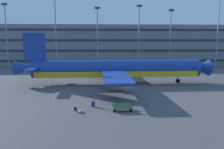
# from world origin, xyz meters

# --- Properties ---
(ground_plane) EXTENTS (600.00, 600.00, 0.00)m
(ground_plane) POSITION_xyz_m (0.00, 0.00, 0.00)
(ground_plane) COLOR #4C4C51
(terminal_structure) EXTENTS (121.13, 21.42, 15.32)m
(terminal_structure) POSITION_xyz_m (0.00, 50.62, 7.66)
(terminal_structure) COLOR slate
(terminal_structure) RESTS_ON ground_plane
(airliner) EXTENTS (40.64, 32.86, 10.52)m
(airliner) POSITION_xyz_m (-1.32, 3.56, 3.06)
(airliner) COLOR navy
(airliner) RESTS_ON ground_plane
(light_mast_far_left) EXTENTS (1.80, 0.50, 21.75)m
(light_mast_far_left) POSITION_xyz_m (-36.86, 35.12, 12.57)
(light_mast_far_left) COLOR gray
(light_mast_far_left) RESTS_ON ground_plane
(light_mast_left) EXTENTS (1.80, 0.50, 24.78)m
(light_mast_left) POSITION_xyz_m (-20.10, 35.12, 14.12)
(light_mast_left) COLOR gray
(light_mast_left) RESTS_ON ground_plane
(light_mast_center_left) EXTENTS (1.80, 0.50, 20.71)m
(light_mast_center_left) POSITION_xyz_m (-5.78, 35.12, 12.03)
(light_mast_center_left) COLOR gray
(light_mast_center_left) RESTS_ON ground_plane
(light_mast_center_right) EXTENTS (1.80, 0.50, 21.48)m
(light_mast_center_right) POSITION_xyz_m (8.64, 35.12, 12.42)
(light_mast_center_right) COLOR gray
(light_mast_center_right) RESTS_ON ground_plane
(light_mast_right) EXTENTS (1.80, 0.50, 20.08)m
(light_mast_right) POSITION_xyz_m (19.79, 35.12, 11.70)
(light_mast_right) COLOR gray
(light_mast_right) RESTS_ON ground_plane
(light_mast_far_right) EXTENTS (1.80, 0.50, 25.13)m
(light_mast_far_right) POSITION_xyz_m (36.68, 35.12, 14.30)
(light_mast_far_right) COLOR gray
(light_mast_far_right) RESTS_ON ground_plane
(suitcase_teal) EXTENTS (0.49, 0.32, 0.98)m
(suitcase_teal) POSITION_xyz_m (-5.13, -12.97, 0.41)
(suitcase_teal) COLOR navy
(suitcase_teal) RESTS_ON ground_plane
(suitcase_orange) EXTENTS (0.67, 0.77, 0.26)m
(suitcase_orange) POSITION_xyz_m (-6.65, -15.39, 0.13)
(suitcase_orange) COLOR gray
(suitcase_orange) RESTS_ON ground_plane
(backpack_red) EXTENTS (0.44, 0.39, 0.57)m
(backpack_red) POSITION_xyz_m (-7.31, -14.63, 0.25)
(backpack_red) COLOR black
(backpack_red) RESTS_ON ground_plane
(baggage_cart) EXTENTS (3.35, 1.57, 0.82)m
(baggage_cart) POSITION_xyz_m (-1.39, -14.84, 0.43)
(baggage_cart) COLOR #4C724C
(baggage_cart) RESTS_ON ground_plane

